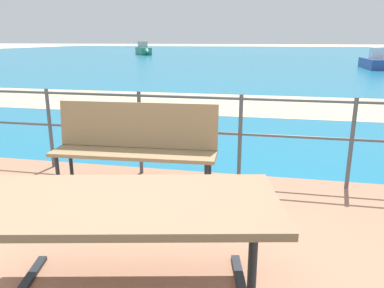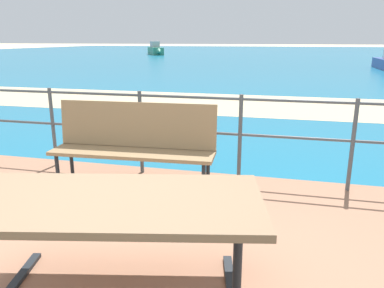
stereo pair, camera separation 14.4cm
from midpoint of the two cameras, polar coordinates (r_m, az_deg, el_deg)
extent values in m
cube|color=#196B8E|center=(41.72, 10.65, 13.19)|extent=(90.00, 90.00, 0.01)
cube|color=tan|center=(9.84, 5.98, 6.06)|extent=(54.01, 3.56, 0.01)
cube|color=#7A6047|center=(2.00, -13.43, -8.69)|extent=(1.78, 1.05, 0.04)
cube|color=#7A6047|center=(2.62, -10.34, -9.77)|extent=(1.68, 0.60, 0.04)
cylinder|color=#1E2328|center=(2.15, 7.15, -18.15)|extent=(0.06, 0.06, 0.77)
cube|color=#8C704C|center=(3.89, -9.93, -1.42)|extent=(1.72, 0.49, 0.04)
cube|color=#8C704C|center=(3.99, -9.30, 2.86)|extent=(1.70, 0.17, 0.47)
cylinder|color=#1E2328|center=(4.13, -20.63, -4.47)|extent=(0.04, 0.04, 0.45)
cylinder|color=#1E2328|center=(4.38, -18.77, -3.16)|extent=(0.04, 0.04, 0.45)
cylinder|color=#1E2328|center=(3.66, 1.05, -6.02)|extent=(0.04, 0.04, 0.45)
cylinder|color=#1E2328|center=(3.94, 1.62, -4.42)|extent=(0.04, 0.04, 0.45)
cylinder|color=#4C5156|center=(5.03, -21.51, 2.19)|extent=(0.04, 0.04, 1.00)
cylinder|color=#4C5156|center=(4.50, -8.79, 1.62)|extent=(0.04, 0.04, 1.00)
cylinder|color=#4C5156|center=(4.24, 6.34, 0.85)|extent=(0.04, 0.04, 1.00)
cylinder|color=#4C5156|center=(4.30, 22.16, -0.02)|extent=(0.04, 0.04, 1.00)
cylinder|color=#4C5156|center=(4.24, -1.49, 7.13)|extent=(5.90, 0.03, 0.03)
cylinder|color=#4C5156|center=(4.32, -1.46, 1.90)|extent=(5.90, 0.03, 0.03)
cube|color=#2D478C|center=(24.11, 25.77, 10.96)|extent=(1.08, 3.67, 0.55)
cube|color=silver|center=(23.82, 26.08, 12.28)|extent=(0.59, 0.98, 0.60)
cone|color=#2D478C|center=(26.14, 24.79, 11.32)|extent=(0.50, 0.51, 0.50)
cube|color=#338466|center=(41.38, -7.51, 13.83)|extent=(2.91, 4.16, 0.75)
cube|color=#A5A8AD|center=(41.68, -7.62, 14.78)|extent=(1.40, 1.62, 0.62)
cone|color=#338466|center=(39.10, -6.94, 13.75)|extent=(0.83, 0.76, 0.68)
camera|label=1|loc=(0.07, -90.96, -0.27)|focal=35.12mm
camera|label=2|loc=(0.07, 89.04, 0.27)|focal=35.12mm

